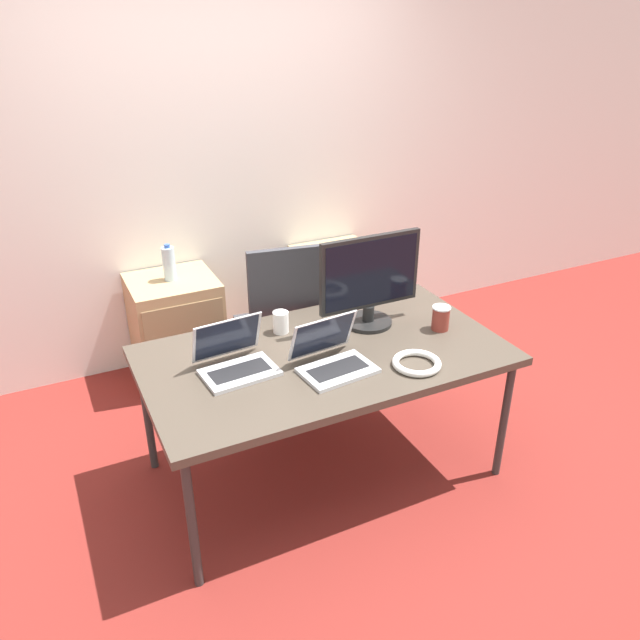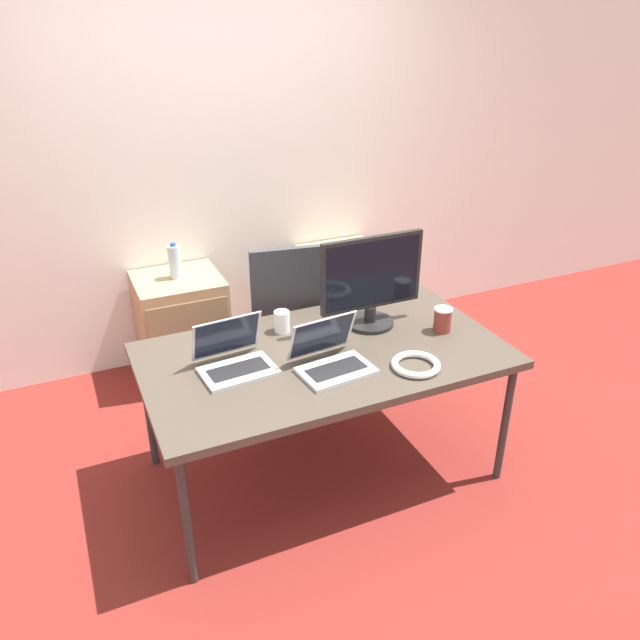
% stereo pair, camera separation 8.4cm
% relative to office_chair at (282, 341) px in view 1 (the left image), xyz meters
% --- Properties ---
extents(ground_plane, '(14.00, 14.00, 0.00)m').
position_rel_office_chair_xyz_m(ground_plane, '(-0.09, -0.75, -0.38)').
color(ground_plane, maroon).
extents(wall_back, '(10.00, 0.05, 2.60)m').
position_rel_office_chair_xyz_m(wall_back, '(-0.09, 0.79, 0.92)').
color(wall_back, silver).
rests_on(wall_back, ground_plane).
extents(desk, '(1.72, 0.96, 0.72)m').
position_rel_office_chair_xyz_m(desk, '(-0.09, -0.75, 0.29)').
color(desk, '#473D33').
rests_on(desk, ground_plane).
extents(office_chair, '(0.56, 0.59, 1.04)m').
position_rel_office_chair_xyz_m(office_chair, '(0.00, 0.00, 0.00)').
color(office_chair, '#232326').
rests_on(office_chair, ground_plane).
extents(cabinet_left, '(0.53, 0.49, 0.69)m').
position_rel_office_chair_xyz_m(cabinet_left, '(-0.52, 0.51, -0.04)').
color(cabinet_left, tan).
rests_on(cabinet_left, ground_plane).
extents(cabinet_right, '(0.53, 0.49, 0.69)m').
position_rel_office_chair_xyz_m(cabinet_right, '(0.64, 0.51, -0.04)').
color(cabinet_right, tan).
rests_on(cabinet_right, ground_plane).
extents(water_bottle, '(0.08, 0.08, 0.23)m').
position_rel_office_chair_xyz_m(water_bottle, '(-0.52, 0.51, 0.41)').
color(water_bottle, silver).
rests_on(water_bottle, cabinet_left).
extents(laptop_left, '(0.35, 0.32, 0.23)m').
position_rel_office_chair_xyz_m(laptop_left, '(-0.12, -0.90, 0.38)').
color(laptop_left, silver).
rests_on(laptop_left, desk).
extents(laptop_right, '(0.35, 0.31, 0.23)m').
position_rel_office_chair_xyz_m(laptop_right, '(-0.52, -0.72, 0.38)').
color(laptop_right, silver).
rests_on(laptop_right, desk).
extents(monitor, '(0.55, 0.25, 0.48)m').
position_rel_office_chair_xyz_m(monitor, '(0.25, -0.59, 0.57)').
color(monitor, black).
rests_on(monitor, desk).
extents(mouse, '(0.04, 0.07, 0.03)m').
position_rel_office_chair_xyz_m(mouse, '(-0.09, -0.69, 0.35)').
color(mouse, silver).
rests_on(mouse, desk).
extents(coffee_cup_white, '(0.08, 0.08, 0.11)m').
position_rel_office_chair_xyz_m(coffee_cup_white, '(-0.19, -0.47, 0.39)').
color(coffee_cup_white, white).
rests_on(coffee_cup_white, desk).
extents(coffee_cup_brown, '(0.09, 0.09, 0.13)m').
position_rel_office_chair_xyz_m(coffee_cup_brown, '(0.55, -0.80, 0.40)').
color(coffee_cup_brown, maroon).
rests_on(coffee_cup_brown, desk).
extents(cable_coil, '(0.23, 0.23, 0.03)m').
position_rel_office_chair_xyz_m(cable_coil, '(0.24, -1.06, 0.35)').
color(cable_coil, white).
rests_on(cable_coil, desk).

